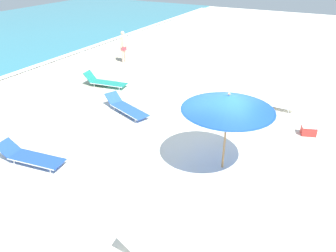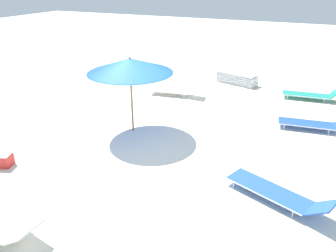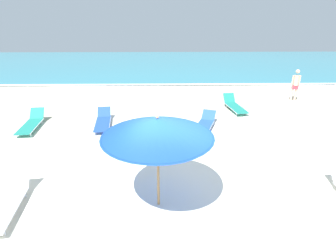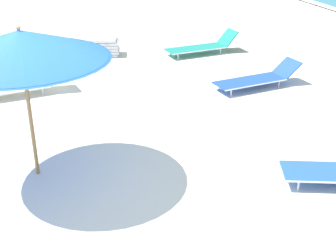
% 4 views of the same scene
% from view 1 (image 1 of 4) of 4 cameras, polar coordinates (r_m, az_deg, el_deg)
% --- Properties ---
extents(ground_plane, '(60.00, 60.00, 0.16)m').
position_cam_1_polar(ground_plane, '(10.44, 7.45, -5.27)').
color(ground_plane, silver).
extents(beach_umbrella, '(2.54, 2.54, 2.36)m').
position_cam_1_polar(beach_umbrella, '(8.86, 10.45, 4.02)').
color(beach_umbrella, '#9E7547').
rests_on(beach_umbrella, ground_plane).
extents(sun_lounger_under_umbrella, '(0.87, 2.10, 0.62)m').
position_cam_1_polar(sun_lounger_under_umbrella, '(15.83, -10.94, 7.58)').
color(sun_lounger_under_umbrella, '#1E8475').
rests_on(sun_lounger_under_umbrella, ground_plane).
extents(sun_lounger_beside_umbrella, '(1.39, 2.36, 0.51)m').
position_cam_1_polar(sun_lounger_beside_umbrella, '(13.01, -7.31, 3.24)').
color(sun_lounger_beside_umbrella, blue).
rests_on(sun_lounger_beside_umbrella, ground_plane).
extents(sun_lounger_near_water_right, '(0.87, 2.18, 0.53)m').
position_cam_1_polar(sun_lounger_near_water_right, '(10.65, -22.82, -4.91)').
color(sun_lounger_near_water_right, blue).
rests_on(sun_lounger_near_water_right, ground_plane).
extents(sun_lounger_mid_beach_solo, '(0.89, 2.14, 0.56)m').
position_cam_1_polar(sun_lounger_mid_beach_solo, '(7.14, 0.01, -21.02)').
color(sun_lounger_mid_beach_solo, white).
rests_on(sun_lounger_mid_beach_solo, ground_plane).
extents(sun_lounger_mid_beach_pair_a, '(0.70, 2.27, 0.49)m').
position_cam_1_polar(sun_lounger_mid_beach_pair_a, '(14.05, 16.86, 4.12)').
color(sun_lounger_mid_beach_pair_a, white).
rests_on(sun_lounger_mid_beach_pair_a, ground_plane).
extents(beachgoer_wading_adult, '(0.45, 0.27, 1.76)m').
position_cam_1_polar(beachgoer_wading_adult, '(19.14, -7.79, 13.81)').
color(beachgoer_wading_adult, beige).
rests_on(beachgoer_wading_adult, ground_plane).
extents(cooler_box, '(0.49, 0.59, 0.37)m').
position_cam_1_polar(cooler_box, '(12.29, 23.31, -0.64)').
color(cooler_box, red).
rests_on(cooler_box, ground_plane).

